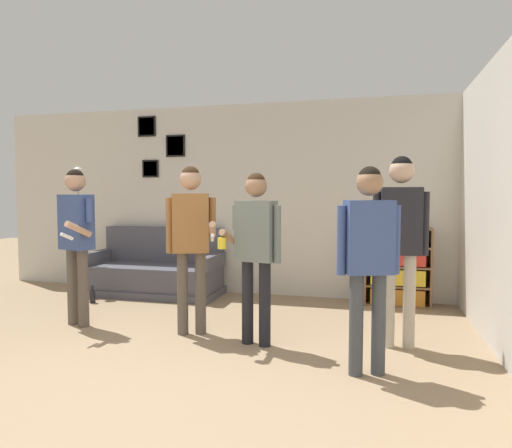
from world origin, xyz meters
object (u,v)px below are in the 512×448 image
object	(u,v)px
bookshelf	(397,266)
person_player_foreground_center	(191,231)
person_spectator_near_bookshelf	(369,249)
couch	(156,273)
drinking_cup	(402,223)
floor_lamp	(79,225)
person_watcher_holding_cup	(256,241)
bottle_on_floor	(92,296)
person_spectator_far_right	(400,230)
person_player_foreground_left	(76,230)

from	to	relation	value
bookshelf	person_player_foreground_center	xyz separation A→B (m)	(-2.08, -1.82, 0.55)
person_player_foreground_center	person_spectator_near_bookshelf	xyz separation A→B (m)	(1.74, -0.63, -0.05)
couch	drinking_cup	world-z (taller)	drinking_cup
floor_lamp	person_watcher_holding_cup	xyz separation A→B (m)	(3.08, -1.63, 0.00)
bottle_on_floor	floor_lamp	bearing A→B (deg)	136.31
person_spectator_near_bookshelf	drinking_cup	world-z (taller)	person_spectator_near_bookshelf
person_watcher_holding_cup	person_spectator_far_right	bearing A→B (deg)	11.57
person_player_foreground_left	person_spectator_far_right	size ratio (longest dim) A/B	0.96
couch	person_spectator_near_bookshelf	bearing A→B (deg)	-37.27
couch	drinking_cup	distance (m)	3.44
couch	floor_lamp	xyz separation A→B (m)	(-1.13, -0.16, 0.69)
person_player_foreground_center	person_spectator_far_right	xyz separation A→B (m)	(2.02, 0.11, 0.05)
bookshelf	person_watcher_holding_cup	world-z (taller)	person_watcher_holding_cup
floor_lamp	person_player_foreground_left	bearing A→B (deg)	-54.94
person_spectator_far_right	bottle_on_floor	size ratio (longest dim) A/B	7.71
person_watcher_holding_cup	person_spectator_far_right	world-z (taller)	person_spectator_far_right
person_spectator_near_bookshelf	person_spectator_far_right	bearing A→B (deg)	69.84
couch	person_watcher_holding_cup	world-z (taller)	person_watcher_holding_cup
person_spectator_near_bookshelf	drinking_cup	size ratio (longest dim) A/B	16.09
bookshelf	person_player_foreground_center	distance (m)	2.82
couch	bottle_on_floor	xyz separation A→B (m)	(-0.55, -0.71, -0.21)
person_player_foreground_center	bottle_on_floor	world-z (taller)	person_player_foreground_center
bookshelf	person_spectator_near_bookshelf	xyz separation A→B (m)	(-0.33, -2.45, 0.50)
floor_lamp	person_player_foreground_left	size ratio (longest dim) A/B	1.08
bottle_on_floor	person_spectator_near_bookshelf	bearing A→B (deg)	-23.76
person_player_foreground_center	person_player_foreground_left	bearing A→B (deg)	-178.94
person_spectator_near_bookshelf	bottle_on_floor	bearing A→B (deg)	156.24
person_player_foreground_left	person_spectator_near_bookshelf	size ratio (longest dim) A/B	1.03
floor_lamp	person_player_foreground_left	world-z (taller)	floor_lamp
person_watcher_holding_cup	drinking_cup	distance (m)	2.43
person_spectator_near_bookshelf	drinking_cup	xyz separation A→B (m)	(0.37, 2.45, 0.05)
floor_lamp	person_player_foreground_center	size ratio (longest dim) A/B	1.07
person_player_foreground_left	drinking_cup	size ratio (longest dim) A/B	16.63
person_player_foreground_left	drinking_cup	distance (m)	3.90
person_spectator_near_bookshelf	person_spectator_far_right	world-z (taller)	person_spectator_far_right
bottle_on_floor	person_player_foreground_center	bearing A→B (deg)	-27.26
floor_lamp	bottle_on_floor	bearing A→B (deg)	-43.69
bookshelf	bottle_on_floor	bearing A→B (deg)	-166.86
person_spectator_far_right	bottle_on_floor	world-z (taller)	person_spectator_far_right
person_spectator_far_right	person_player_foreground_left	bearing A→B (deg)	-177.71
person_player_foreground_left	person_watcher_holding_cup	xyz separation A→B (m)	(2.03, -0.13, -0.05)
couch	bottle_on_floor	distance (m)	0.93
person_spectator_near_bookshelf	bottle_on_floor	size ratio (longest dim) A/B	7.13
bookshelf	drinking_cup	size ratio (longest dim) A/B	9.86
person_player_foreground_center	bottle_on_floor	bearing A→B (deg)	152.74
bookshelf	person_watcher_holding_cup	xyz separation A→B (m)	(-1.36, -1.98, 0.49)
bookshelf	person_watcher_holding_cup	bearing A→B (deg)	-124.56
person_player_foreground_left	person_watcher_holding_cup	distance (m)	2.03
couch	person_watcher_holding_cup	size ratio (longest dim) A/B	1.17
person_player_foreground_left	drinking_cup	bearing A→B (deg)	28.26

